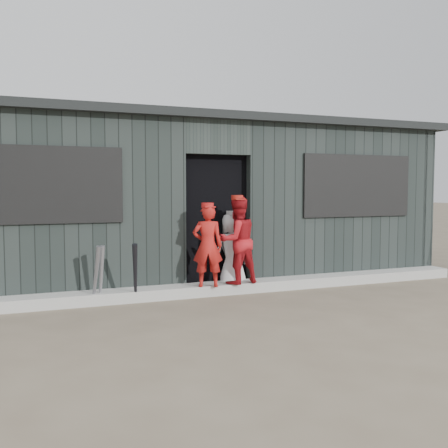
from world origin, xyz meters
name	(u,v)px	position (x,y,z in m)	size (l,w,h in m)	color
ground	(283,325)	(0.00, 0.00, 0.00)	(80.00, 80.00, 0.00)	brown
curb	(223,288)	(0.00, 1.82, 0.07)	(8.00, 0.36, 0.15)	#9F9F9A
bat_left	(101,275)	(-1.73, 1.72, 0.39)	(0.07, 0.07, 0.78)	gray
bat_mid	(96,276)	(-1.81, 1.66, 0.39)	(0.07, 0.07, 0.80)	slate
bat_right	(135,274)	(-1.32, 1.57, 0.41)	(0.07, 0.07, 0.84)	black
player_red_left	(208,246)	(-0.30, 1.65, 0.72)	(0.41, 0.27, 1.13)	#B11A15
player_red_right	(237,240)	(0.17, 1.72, 0.77)	(0.60, 0.47, 1.24)	#AA141B
player_grey_back	(232,251)	(0.22, 2.04, 0.57)	(0.56, 0.36, 1.15)	silver
dugout	(189,201)	(0.00, 3.50, 1.29)	(8.30, 3.30, 2.62)	black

